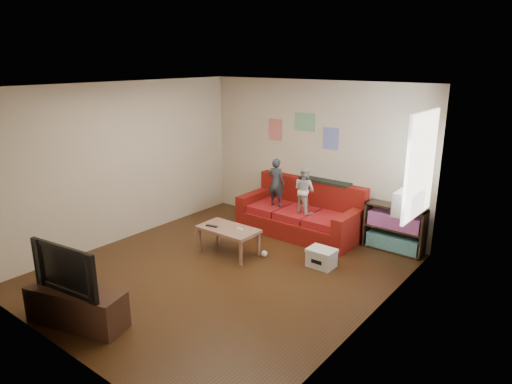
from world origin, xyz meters
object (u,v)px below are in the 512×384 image
Objects in this scene: child_a at (276,182)px; tv_stand at (77,307)px; television at (72,266)px; file_box at (321,258)px; coffee_table at (228,232)px; sofa at (302,215)px; child_b at (304,190)px; bookshelf at (394,231)px.

child_a reaches higher than tv_stand.
file_box is at bearing 57.08° from television.
coffee_table reaches higher than file_box.
sofa is 2.23× the size of coffee_table.
tv_stand is (-0.62, -4.01, -0.64)m from child_b.
file_box is 3.55m from television.
bookshelf is at bearing -152.13° from child_b.
child_b reaches higher than sofa.
tv_stand is at bearing -96.49° from sofa.
tv_stand is at bearing -115.29° from file_box.
sofa is 0.59m from child_b.
child_a is at bearing 91.34° from coffee_table.
child_a is (-0.45, -0.17, 0.58)m from sofa.
child_b reaches higher than television.
sofa reaches higher than coffee_table.
child_a is at bearing 149.84° from file_box.
tv_stand is at bearing 0.00° from television.
child_b is 1.99× the size of file_box.
tv_stand reaches higher than coffee_table.
television is at bearing 94.08° from child_b.
tv_stand is (-0.02, -4.01, -0.67)m from child_a.
coffee_table is 0.96× the size of television.
coffee_table is at bearing -105.34° from sofa.
coffee_table is 2.71m from bookshelf.
file_box is at bearing 19.35° from coffee_table.
child_b reaches higher than file_box.
child_a reaches higher than sofa.
file_box is at bearing 48.33° from tv_stand.
bookshelf is 4.91m from television.
child_b is 0.68× the size of tv_stand.
child_b reaches higher than coffee_table.
child_a is 0.91× the size of bookshelf.
coffee_table is at bearing 80.21° from child_b.
television is at bearing -115.29° from file_box.
sofa is at bearing 75.88° from television.
coffee_table is 2.66m from tv_stand.
child_a is 2.21m from bookshelf.
file_box is 0.40× the size of television.
sofa is at bearing -36.89° from child_b.
file_box is at bearing -45.33° from sofa.
coffee_table is 0.81× the size of tv_stand.
child_a is 1.46m from coffee_table.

